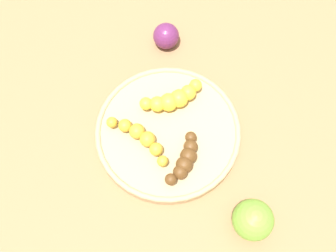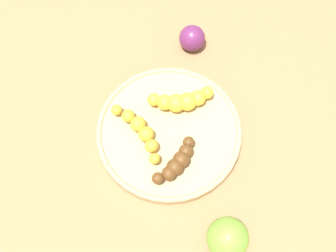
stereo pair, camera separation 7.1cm
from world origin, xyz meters
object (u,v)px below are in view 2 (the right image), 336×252
banana_overripe (176,162)px  banana_yellow (180,101)px  banana_spotted (139,130)px  plum_purple (191,38)px  apple_green (226,238)px  fruit_bowl (168,132)px

banana_overripe → banana_yellow: size_ratio=0.71×
banana_spotted → plum_purple: (-0.10, -0.20, -0.01)m
apple_green → banana_overripe: bearing=-57.4°
banana_spotted → fruit_bowl: bearing=-30.0°
banana_spotted → banana_yellow: (-0.07, -0.06, 0.00)m
fruit_bowl → plum_purple: (-0.04, -0.20, 0.01)m
banana_overripe → banana_spotted: bearing=176.1°
fruit_bowl → plum_purple: bearing=-102.8°
banana_spotted → banana_overripe: (-0.06, 0.06, 0.00)m
banana_overripe → apple_green: (-0.08, 0.13, 0.00)m
banana_yellow → plum_purple: (-0.02, -0.14, -0.01)m
fruit_bowl → banana_overripe: bearing=101.5°
fruit_bowl → banana_yellow: (-0.02, -0.05, 0.02)m
banana_overripe → apple_green: bearing=-18.6°
apple_green → banana_yellow: bearing=-73.6°
banana_overripe → plum_purple: 0.26m
banana_overripe → banana_yellow: bearing=124.5°
fruit_bowl → banana_spotted: bearing=7.4°
banana_spotted → apple_green: size_ratio=1.65×
banana_spotted → apple_green: bearing=-89.4°
banana_overripe → apple_green: 0.15m
apple_green → plum_purple: apple_green is taller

